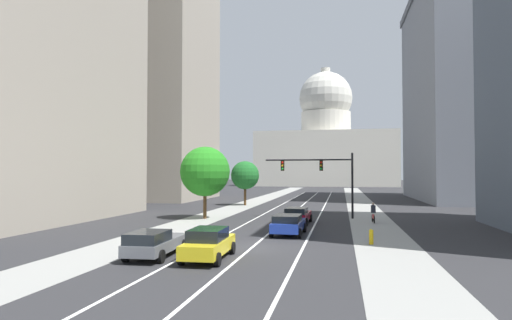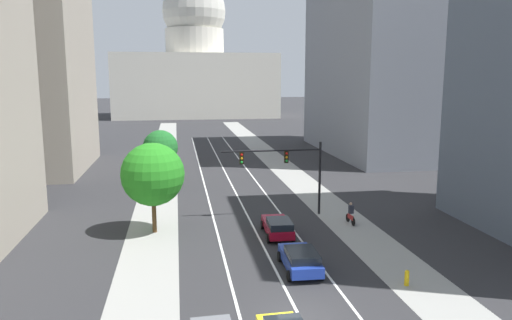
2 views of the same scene
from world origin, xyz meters
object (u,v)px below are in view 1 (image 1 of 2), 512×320
Objects in this scene: car_crimson at (298,215)px; car_blue at (288,224)px; cyclist at (373,213)px; street_tree_mid_left at (245,175)px; car_yellow at (208,243)px; fire_hydrant at (371,237)px; capitol_building at (326,144)px; car_gray at (154,243)px; traffic_signal_mast at (323,172)px; street_tree_near_left at (205,172)px.

car_blue is at bearing -177.67° from car_crimson.
cyclist is at bearing -34.49° from car_blue.
car_yellow is at bearing -80.30° from street_tree_mid_left.
street_tree_mid_left is at bearing 7.88° from car_yellow.
fire_hydrant is at bearing -63.82° from street_tree_mid_left.
capitol_building reaches higher than cyclist.
car_crimson is 1.01× the size of car_yellow.
street_tree_mid_left reaches higher than car_yellow.
cyclist is (6.21, 8.54, 0.10)m from car_blue.
street_tree_mid_left is (-3.10, 34.76, 3.18)m from car_gray.
car_crimson is at bearing -12.13° from car_yellow.
car_gray is 22.33m from traffic_signal_mast.
capitol_building reaches higher than car_blue.
cyclist is at bearing -48.84° from street_tree_mid_left.
cyclist reaches higher than car_yellow.
car_crimson reaches higher than fire_hydrant.
car_gray is at bearing 141.97° from cyclist.
cyclist is (7.63, -106.37, -12.92)m from capitol_building.
street_tree_near_left is at bearing 140.07° from fire_hydrant.
cyclist is at bearing -1.29° from street_tree_near_left.
car_blue is at bearing -19.24° from car_yellow.
cyclist reaches higher than car_blue.
car_yellow is 0.69× the size of street_tree_near_left.
car_yellow reaches higher than car_gray.
fire_hydrant is at bearing 171.41° from cyclist.
traffic_signal_mast reaches higher than car_crimson.
car_blue is 27.33m from street_tree_mid_left.
car_gray is 5.30× the size of fire_hydrant.
street_tree_mid_left is (-14.99, 17.15, 3.06)m from cyclist.
car_yellow is (-1.42, -123.97, -12.98)m from capitol_building.
street_tree_mid_left reaches higher than fire_hydrant.
car_blue is 2.61× the size of cyclist.
car_crimson is 1.04× the size of car_blue.
traffic_signal_mast is at bearing -17.89° from car_crimson.
car_gray is at bearing 149.50° from car_blue.
street_tree_mid_left is (-8.78, 25.69, 3.16)m from car_blue.
traffic_signal_mast is (3.29, -103.28, -9.45)m from capitol_building.
car_yellow is at bearing -90.66° from capitol_building.
capitol_building is at bearing 93.26° from fire_hydrant.
street_tree_near_left is at bearing 46.36° from car_blue.
fire_hydrant is 18.81m from street_tree_near_left.
car_gray is at bearing -150.80° from fire_hydrant.
street_tree_near_left is at bearing -93.99° from capitol_building.
car_gray is 2.80× the size of cyclist.
car_blue is 12.31m from traffic_signal_mast.
cyclist is at bearing -85.90° from capitol_building.
traffic_signal_mast reaches higher than fire_hydrant.
street_tree_mid_left is at bearing 127.16° from traffic_signal_mast.
traffic_signal_mast is at bearing -88.18° from capitol_building.
fire_hydrant is at bearing -148.46° from car_crimson.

